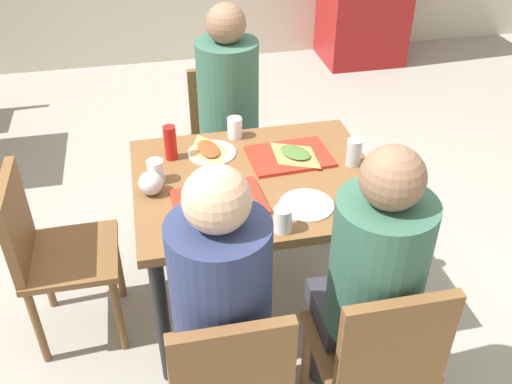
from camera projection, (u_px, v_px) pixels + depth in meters
The scene contains 22 objects.
ground_plane at pixel (256, 301), 2.88m from camera, with size 10.00×10.00×0.02m, color #9E998E.
main_table at pixel (256, 197), 2.50m from camera, with size 1.04×0.86×0.73m.
chair_near_left at pixel (229, 380), 1.89m from camera, with size 0.40×0.40×0.86m.
chair_near_right at pixel (378, 354), 1.97m from camera, with size 0.40×0.40×0.86m.
chair_far_side at pixel (226, 133), 3.23m from camera, with size 0.40×0.40×0.86m.
chair_left_end at pixel (48, 248), 2.43m from camera, with size 0.40×0.40×0.86m.
person_in_red at pixel (220, 297), 1.86m from camera, with size 0.32×0.42×1.27m.
person_in_brown_jacket at pixel (371, 274), 1.94m from camera, with size 0.32×0.42×1.27m.
person_far_side at pixel (230, 105), 2.97m from camera, with size 0.32×0.42×1.27m.
tray_red_near at pixel (219, 202), 2.29m from camera, with size 0.36×0.26×0.02m, color red.
tray_red_far at pixel (290, 156), 2.57m from camera, with size 0.36×0.26×0.02m, color red.
paper_plate_center at pixel (212, 153), 2.60m from camera, with size 0.22×0.22×0.01m, color white.
paper_plate_near_edge at pixel (306, 205), 2.28m from camera, with size 0.22×0.22×0.01m, color white.
pizza_slice_a at pixel (216, 198), 2.29m from camera, with size 0.23×0.23×0.02m.
pizza_slice_b at pixel (295, 153), 2.56m from camera, with size 0.25×0.27×0.02m.
pizza_slice_c at pixel (208, 150), 2.60m from camera, with size 0.17×0.25×0.02m.
plastic_cup_a at pixel (235, 128), 2.70m from camera, with size 0.07×0.07×0.10m, color white.
plastic_cup_b at pixel (283, 220), 2.13m from camera, with size 0.07×0.07×0.10m, color white.
plastic_cup_c at pixel (156, 171), 2.40m from camera, with size 0.07×0.07×0.10m, color white.
soda_can at pixel (354, 152), 2.50m from camera, with size 0.07×0.07×0.12m, color #B7BCC6.
condiment_bottle at pixel (170, 143), 2.53m from camera, with size 0.06×0.06×0.16m, color red.
foil_bundle at pixel (151, 183), 2.32m from camera, with size 0.10×0.10×0.10m, color silver.
Camera 1 is at (-0.42, -1.98, 2.10)m, focal length 40.17 mm.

